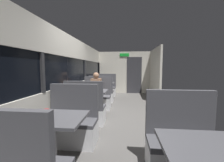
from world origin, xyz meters
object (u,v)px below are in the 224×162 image
object	(u,v)px
dining_table_near_window	(52,124)
seated_passenger	(96,93)
bench_mid_window_facing_entry	(97,99)
bench_near_window_facing_entry	(72,125)
dining_table_mid_window	(92,94)
bench_far_window_facing_end	(102,94)
dining_table_front_aisle	(215,159)
dining_table_far_window	(104,85)
coffee_cup_secondary	(105,82)
bench_mid_window_facing_end	(86,111)
coffee_cup_primary	(46,112)
bench_far_window_facing_entry	(106,89)
bench_front_aisle_facing_entry	(183,148)

from	to	relation	value
dining_table_near_window	seated_passenger	size ratio (longest dim) A/B	0.71
bench_mid_window_facing_entry	bench_near_window_facing_entry	bearing A→B (deg)	-90.00
bench_mid_window_facing_entry	dining_table_near_window	bearing A→B (deg)	-90.00
dining_table_mid_window	bench_far_window_facing_end	size ratio (longest dim) A/B	0.82
dining_table_front_aisle	dining_table_far_window	bearing A→B (deg)	108.71
dining_table_far_window	seated_passenger	bearing A→B (deg)	-90.00
bench_near_window_facing_entry	bench_far_window_facing_end	world-z (taller)	same
bench_near_window_facing_entry	dining_table_front_aisle	bearing A→B (deg)	-35.98
bench_mid_window_facing_entry	seated_passenger	size ratio (longest dim) A/B	0.87
dining_table_near_window	coffee_cup_secondary	distance (m)	4.68
dining_table_mid_window	coffee_cup_secondary	distance (m)	2.34
bench_mid_window_facing_end	coffee_cup_primary	xyz separation A→B (m)	(-0.11, -1.59, 0.46)
bench_far_window_facing_entry	bench_front_aisle_facing_entry	world-z (taller)	same
bench_mid_window_facing_end	seated_passenger	size ratio (longest dim) A/B	0.87
dining_table_near_window	bench_far_window_facing_entry	distance (m)	5.39
dining_table_front_aisle	coffee_cup_secondary	xyz separation A→B (m)	(-1.73, 5.28, 0.15)
bench_near_window_facing_entry	bench_mid_window_facing_entry	distance (m)	2.34
bench_mid_window_facing_entry	dining_table_far_window	size ratio (longest dim) A/B	1.22
bench_mid_window_facing_end	seated_passenger	distance (m)	1.34
dining_table_mid_window	bench_far_window_facing_end	distance (m)	1.67
bench_front_aisle_facing_entry	coffee_cup_primary	size ratio (longest dim) A/B	12.22
dining_table_mid_window	coffee_cup_secondary	size ratio (longest dim) A/B	10.00
dining_table_near_window	bench_far_window_facing_entry	size ratio (longest dim) A/B	0.82
dining_table_far_window	coffee_cup_primary	xyz separation A→B (m)	(-0.11, -4.63, 0.15)
bench_mid_window_facing_entry	bench_front_aisle_facing_entry	xyz separation A→B (m)	(1.79, -2.94, 0.00)
dining_table_far_window	bench_front_aisle_facing_entry	size ratio (longest dim) A/B	0.82
dining_table_far_window	dining_table_front_aisle	distance (m)	5.58
bench_far_window_facing_end	dining_table_front_aisle	world-z (taller)	bench_far_window_facing_end
bench_front_aisle_facing_entry	bench_near_window_facing_entry	bearing A→B (deg)	161.47
bench_mid_window_facing_end	bench_near_window_facing_entry	bearing A→B (deg)	-90.00
bench_front_aisle_facing_entry	coffee_cup_primary	xyz separation A→B (m)	(-1.90, -0.04, 0.46)
bench_far_window_facing_end	seated_passenger	size ratio (longest dim) A/B	0.87
dining_table_front_aisle	bench_front_aisle_facing_entry	size ratio (longest dim) A/B	0.82
dining_table_mid_window	bench_mid_window_facing_entry	distance (m)	0.77
bench_mid_window_facing_entry	bench_front_aisle_facing_entry	world-z (taller)	same
coffee_cup_secondary	coffee_cup_primary	bearing A→B (deg)	-92.08
dining_table_mid_window	seated_passenger	xyz separation A→B (m)	(0.00, 0.63, -0.10)
coffee_cup_secondary	dining_table_near_window	bearing A→B (deg)	-90.69
bench_far_window_facing_entry	coffee_cup_secondary	xyz separation A→B (m)	(0.06, -0.71, 0.46)
bench_far_window_facing_entry	seated_passenger	xyz separation A→B (m)	(0.00, -2.42, 0.21)
bench_mid_window_facing_entry	bench_far_window_facing_end	xyz separation A→B (m)	(0.00, 0.94, 0.00)
dining_table_mid_window	bench_far_window_facing_end	xyz separation A→B (m)	(0.00, 1.64, -0.31)
bench_far_window_facing_entry	coffee_cup_primary	bearing A→B (deg)	-91.20
coffee_cup_secondary	bench_near_window_facing_entry	bearing A→B (deg)	-90.81
bench_far_window_facing_end	coffee_cup_secondary	world-z (taller)	bench_far_window_facing_end
bench_near_window_facing_entry	dining_table_far_window	bearing A→B (deg)	90.00
dining_table_near_window	bench_far_window_facing_end	xyz separation A→B (m)	(0.00, 3.99, -0.31)
bench_near_window_facing_entry	bench_front_aisle_facing_entry	xyz separation A→B (m)	(1.79, -0.60, 0.00)
bench_mid_window_facing_end	dining_table_front_aisle	distance (m)	2.89
bench_near_window_facing_entry	bench_mid_window_facing_entry	world-z (taller)	same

